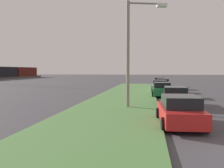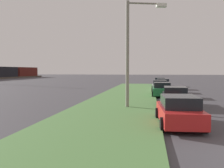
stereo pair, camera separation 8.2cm
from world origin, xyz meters
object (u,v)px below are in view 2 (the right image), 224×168
Objects in this scene: parked_car_green at (162,90)px; parked_car_silver at (160,86)px; parked_car_black at (175,97)px; parked_car_blue at (160,82)px; streetlight at (132,46)px; parked_car_red at (179,111)px; parked_car_white at (163,84)px.

parked_car_green and parked_car_silver have the same top height.
parked_car_black is 1.01× the size of parked_car_silver.
streetlight reaches higher than parked_car_blue.
parked_car_black is at bearing -6.98° from parked_car_red.
parked_car_white is (17.71, 0.02, 0.00)m from parked_car_black.
parked_car_silver is (5.59, 0.00, 0.00)m from parked_car_green.
parked_car_white and parked_car_blue have the same top height.
parked_car_silver is 5.36m from parked_car_white.
parked_car_red is at bearing -178.01° from parked_car_blue.
parked_car_white is 6.09m from parked_car_blue.
parked_car_red is at bearing -178.70° from parked_car_silver.
parked_car_red and parked_car_silver have the same top height.
streetlight is (-25.38, 2.86, 3.67)m from parked_car_blue.
parked_car_red is at bearing -152.63° from streetlight.
parked_car_green and parked_car_blue have the same top height.
parked_car_silver is at bearing -9.82° from streetlight.
parked_car_white is at bearing -3.37° from parked_car_green.
parked_car_blue is at bearing -1.59° from parked_car_silver.
parked_car_red is 1.02× the size of parked_car_silver.
parked_car_silver and parked_car_blue have the same top height.
parked_car_green is at bearing 7.97° from parked_car_black.
streetlight reaches higher than parked_car_black.
parked_car_white is at bearing -6.37° from parked_car_silver.
parked_car_red is 1.01× the size of parked_car_black.
parked_car_red is at bearing -179.01° from parked_car_green.
parked_car_blue is at bearing -3.54° from parked_car_red.
parked_car_green is 0.98× the size of parked_car_blue.
streetlight is (5.11, 2.65, 3.67)m from parked_car_red.
parked_car_green is 9.46m from streetlight.
parked_car_silver is at bearing -179.82° from parked_car_blue.
parked_car_red and parked_car_white have the same top height.
parked_car_black and parked_car_white have the same top height.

